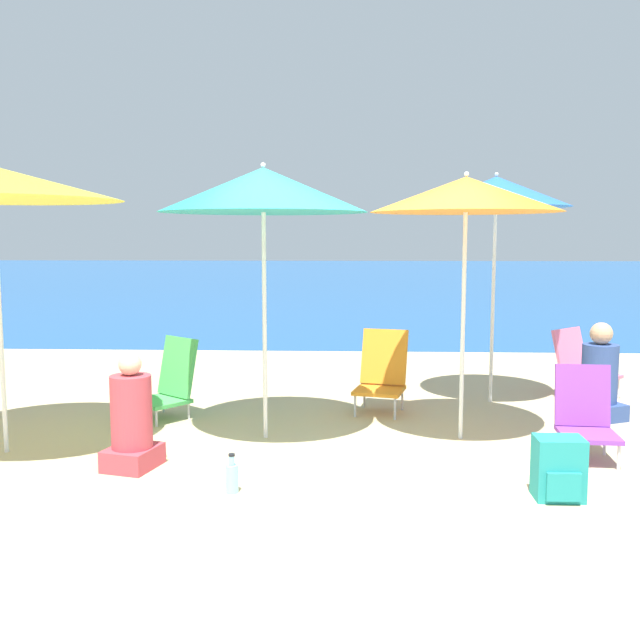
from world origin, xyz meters
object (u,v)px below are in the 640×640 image
Objects in this scene: beach_umbrella_blue at (496,192)px; person_seated_far at (132,421)px; person_seated_near at (599,379)px; water_bottle at (232,477)px; beach_chair_purple at (585,415)px; beach_chair_orange at (382,373)px; beach_chair_green at (170,382)px; beach_umbrella_orange at (466,195)px; beach_umbrella_teal at (263,190)px; beach_chair_pink at (580,364)px; backpack_teal at (559,469)px.

beach_umbrella_blue is 4.27m from person_seated_far.
water_bottle is at bearing -169.47° from person_seated_near.
beach_chair_purple is 0.90× the size of beach_chair_orange.
beach_chair_orange is at bearing 48.16° from beach_chair_green.
person_seated_far is (-4.00, -1.64, -0.02)m from person_seated_near.
beach_umbrella_blue reaches higher than person_seated_far.
beach_umbrella_orange reaches higher than beach_chair_purple.
beach_umbrella_blue is at bearing 33.18° from beach_umbrella_teal.
beach_chair_green is at bearing 146.28° from beach_umbrella_teal.
beach_chair_pink is 0.96× the size of beach_chair_orange.
beach_chair_purple is at bearing -78.81° from beach_umbrella_blue.
beach_umbrella_teal is at bearing 147.40° from backpack_teal.
person_seated_far is (-0.90, -0.85, -1.76)m from beach_umbrella_teal.
beach_umbrella_teal reaches higher than water_bottle.
person_seated_near reaches higher than beach_chair_purple.
beach_umbrella_teal is 3.25× the size of beach_chair_purple.
beach_chair_pink is at bearing 14.99° from beach_umbrella_blue.
water_bottle is at bearing -178.83° from beach_chair_pink.
beach_umbrella_orange is at bearing -42.56° from beach_chair_orange.
water_bottle is (-0.07, -1.34, -2.01)m from beach_umbrella_teal.
beach_umbrella_teal is at bearing -178.17° from beach_umbrella_orange.
person_seated_near is at bearing 14.30° from beach_umbrella_teal.
person_seated_far is at bearing -136.51° from beach_umbrella_teal.
beach_chair_pink is 1.00× the size of beach_chair_green.
person_seated_near reaches higher than beach_chair_green.
beach_umbrella_blue is at bearing 153.21° from beach_chair_pink.
person_seated_near is at bearing 33.92° from water_bottle.
beach_umbrella_teal is 8.62× the size of water_bottle.
beach_chair_green is 1.84× the size of backpack_teal.
beach_umbrella_blue is 4.14m from water_bottle.
beach_chair_purple is 3.50m from person_seated_far.
beach_umbrella_orange is 5.45× the size of backpack_teal.
beach_umbrella_teal is 3.16m from beach_chair_purple.
beach_umbrella_teal is at bearing 87.19° from water_bottle.
beach_umbrella_teal is 2.41m from water_bottle.
beach_chair_purple is at bearing -9.63° from beach_umbrella_teal.
beach_umbrella_blue is 3.78m from beach_chair_green.
beach_chair_pink is 4.34m from beach_chair_green.
beach_chair_pink reaches higher than water_bottle.
beach_chair_purple is 0.78× the size of person_seated_near.
person_seated_far reaches higher than beach_chair_green.
beach_umbrella_blue is 1.05× the size of beach_umbrella_orange.
water_bottle is at bearing -129.23° from beach_umbrella_blue.
person_seated_near is (3.10, 0.79, -1.73)m from beach_umbrella_teal.
beach_umbrella_blue is 1.49m from beach_umbrella_orange.
beach_umbrella_blue reaches higher than beach_chair_purple.
beach_chair_pink is (1.52, 1.66, -1.71)m from beach_umbrella_orange.
person_seated_far reaches higher than water_bottle.
beach_chair_pink is (1.00, 0.27, -1.81)m from beach_umbrella_blue.
beach_chair_pink is at bearing 77.71° from beach_chair_purple.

